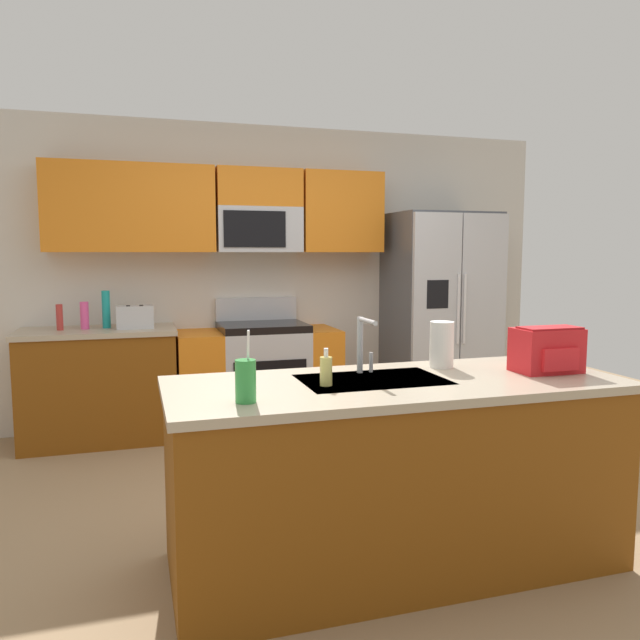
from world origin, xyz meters
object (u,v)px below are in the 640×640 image
object	(u,v)px
drink_cup_green	(246,381)
paper_towel_roll	(442,344)
toaster	(135,317)
bottle_pink	(85,315)
soap_dispenser	(326,371)
refrigerator	(440,315)
sink_faucet	(363,340)
range_oven	(259,376)
bottle_teal	(106,309)
pepper_mill	(60,317)
backpack	(547,349)

from	to	relation	value
drink_cup_green	paper_towel_roll	size ratio (longest dim) A/B	1.22
toaster	bottle_pink	bearing A→B (deg)	170.03
soap_dispenser	drink_cup_green	bearing A→B (deg)	-153.09
refrigerator	bottle_pink	distance (m)	3.05
sink_faucet	paper_towel_roll	size ratio (longest dim) A/B	1.17
toaster	paper_towel_roll	world-z (taller)	paper_towel_roll
range_oven	bottle_teal	distance (m)	1.36
bottle_pink	sink_faucet	size ratio (longest dim) A/B	0.76
bottle_teal	soap_dispenser	bearing A→B (deg)	-67.77
drink_cup_green	soap_dispenser	bearing A→B (deg)	26.91
drink_cup_green	bottle_pink	bearing A→B (deg)	106.30
range_oven	bottle_teal	bearing A→B (deg)	178.22
soap_dispenser	paper_towel_roll	world-z (taller)	paper_towel_roll
bottle_teal	paper_towel_roll	bearing A→B (deg)	-52.59
range_oven	sink_faucet	world-z (taller)	sink_faucet
range_oven	pepper_mill	size ratio (longest dim) A/B	6.79
range_oven	toaster	size ratio (longest dim) A/B	4.86
soap_dispenser	backpack	bearing A→B (deg)	-1.16
bottle_teal	drink_cup_green	distance (m)	2.80
sink_faucet	drink_cup_green	world-z (taller)	drink_cup_green
sink_faucet	soap_dispenser	size ratio (longest dim) A/B	1.66
range_oven	refrigerator	xyz separation A→B (m)	(1.68, -0.07, 0.48)
paper_towel_roll	bottle_pink	bearing A→B (deg)	130.16
sink_faucet	backpack	bearing A→B (deg)	-14.26
bottle_pink	sink_faucet	distance (m)	2.71
bottle_pink	drink_cup_green	xyz separation A→B (m)	(0.79, -2.70, -0.02)
drink_cup_green	sink_faucet	bearing A→B (deg)	31.84
pepper_mill	backpack	xyz separation A→B (m)	(2.53, -2.51, 0.02)
bottle_teal	refrigerator	bearing A→B (deg)	-2.17
paper_towel_roll	backpack	size ratio (longest dim) A/B	0.75
pepper_mill	drink_cup_green	size ratio (longest dim) A/B	0.68
refrigerator	sink_faucet	xyz separation A→B (m)	(-1.60, -2.21, 0.14)
bottle_teal	backpack	bearing A→B (deg)	-49.36
refrigerator	drink_cup_green	distance (m)	3.46
toaster	sink_faucet	world-z (taller)	sink_faucet
range_oven	soap_dispenser	distance (m)	2.55
paper_towel_roll	backpack	distance (m)	0.52
pepper_mill	refrigerator	bearing A→B (deg)	-1.23
refrigerator	bottle_teal	xyz separation A→B (m)	(-2.89, 0.11, 0.12)
sink_faucet	backpack	world-z (taller)	sink_faucet
bottle_teal	bottle_pink	size ratio (longest dim) A/B	1.39
bottle_pink	sink_faucet	world-z (taller)	sink_faucet
bottle_pink	soap_dispenser	size ratio (longest dim) A/B	1.26
refrigerator	toaster	size ratio (longest dim) A/B	6.61
pepper_mill	toaster	bearing A→B (deg)	-5.13
toaster	pepper_mill	world-z (taller)	pepper_mill
range_oven	backpack	size ratio (longest dim) A/B	4.25
pepper_mill	sink_faucet	xyz separation A→B (m)	(1.63, -2.28, 0.07)
soap_dispenser	bottle_teal	bearing A→B (deg)	112.23
refrigerator	pepper_mill	distance (m)	3.23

